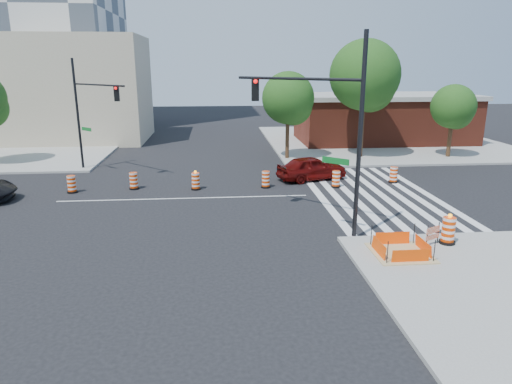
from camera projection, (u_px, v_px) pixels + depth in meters
ground at (184, 198)px, 25.79m from camera, size 120.00×120.00×0.00m
sidewalk_ne at (381, 141)px, 44.57m from camera, size 22.00×22.00×0.15m
crosswalk_east at (372, 194)px, 26.72m from camera, size 6.75×13.50×0.01m
lane_centerline at (184, 198)px, 25.79m from camera, size 14.00×0.12×0.01m
excavation_pit at (401, 252)px, 17.86m from camera, size 2.20×2.20×0.90m
brick_storefront at (383, 118)px, 43.96m from camera, size 16.50×8.50×4.60m
beige_midrise at (72, 89)px, 44.53m from camera, size 14.00×10.00×10.00m
red_coupe at (312, 168)px, 29.80m from camera, size 4.95×3.17×1.57m
signal_pole_se at (323, 116)px, 19.44m from camera, size 4.82×4.42×8.46m
signal_pole_nw at (89, 105)px, 30.69m from camera, size 4.21×4.09×7.59m
pit_drum at (448, 231)px, 18.77m from camera, size 0.66×0.66×1.29m
barricade at (433, 233)px, 18.62m from camera, size 0.71×0.39×0.92m
tree_north_c at (288, 101)px, 35.12m from camera, size 4.03×4.03×6.85m
tree_north_d at (365, 79)px, 35.26m from camera, size 5.45×5.45×9.26m
tree_north_e at (453, 109)px, 35.86m from camera, size 3.48×3.45×5.86m
median_drum_1 at (72, 185)px, 26.82m from camera, size 0.60×0.60×1.02m
median_drum_2 at (134, 181)px, 27.61m from camera, size 0.60×0.60×1.02m
median_drum_3 at (196, 182)px, 27.51m from camera, size 0.60×0.60×1.18m
median_drum_4 at (266, 180)px, 27.94m from camera, size 0.60×0.60×1.02m
median_drum_5 at (336, 180)px, 28.04m from camera, size 0.60×0.60×1.02m
median_drum_6 at (393, 175)px, 29.11m from camera, size 0.60×0.60×1.02m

